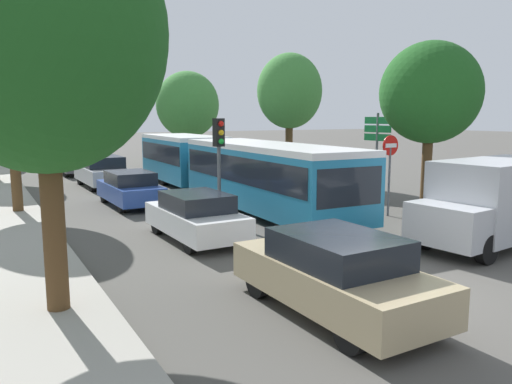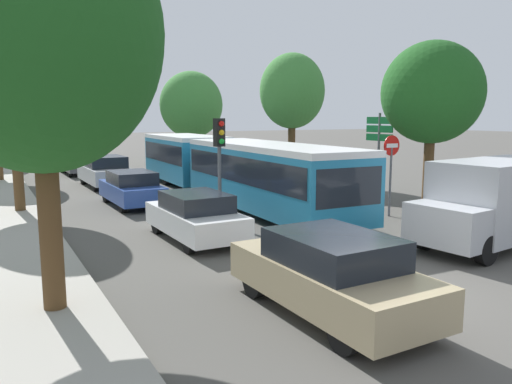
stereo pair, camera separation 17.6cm
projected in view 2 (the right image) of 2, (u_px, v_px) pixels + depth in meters
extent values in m
plane|color=#4F4C47|center=(389.00, 291.00, 10.01)|extent=(200.00, 200.00, 0.00)
cube|color=teal|center=(268.00, 178.00, 17.87)|extent=(2.81, 9.48, 2.03)
cube|color=black|center=(268.00, 167.00, 17.81)|extent=(2.82, 9.11, 0.89)
cube|color=silver|center=(268.00, 147.00, 17.70)|extent=(2.81, 9.48, 0.20)
cube|color=teal|center=(186.00, 159.00, 25.71)|extent=(2.72, 6.51, 2.03)
cube|color=black|center=(186.00, 152.00, 25.66)|extent=(2.73, 6.26, 0.89)
cube|color=silver|center=(185.00, 137.00, 25.55)|extent=(2.72, 6.51, 0.20)
cylinder|color=black|center=(213.00, 165.00, 22.44)|extent=(1.90, 1.05, 1.87)
cube|color=black|center=(349.00, 187.00, 13.72)|extent=(2.22, 0.17, 1.09)
cylinder|color=black|center=(343.00, 211.00, 15.81)|extent=(0.33, 1.00, 0.99)
cylinder|color=black|center=(285.00, 217.00, 14.86)|extent=(0.33, 1.00, 0.99)
cylinder|color=black|center=(256.00, 187.00, 21.11)|extent=(0.33, 1.00, 0.99)
cylinder|color=black|center=(210.00, 190.00, 20.16)|extent=(0.33, 1.00, 0.99)
cylinder|color=black|center=(205.00, 173.00, 26.31)|extent=(0.33, 1.00, 0.99)
cylinder|color=black|center=(166.00, 175.00, 25.36)|extent=(0.33, 1.00, 0.99)
cube|color=silver|center=(52.00, 143.00, 40.46)|extent=(3.45, 11.87, 2.04)
cube|color=black|center=(52.00, 139.00, 40.41)|extent=(3.43, 11.29, 0.86)
cube|color=#234C93|center=(52.00, 129.00, 40.30)|extent=(3.45, 11.87, 0.20)
cylinder|color=black|center=(37.00, 150.00, 43.61)|extent=(0.38, 1.04, 1.02)
cylinder|color=black|center=(64.00, 150.00, 44.51)|extent=(0.38, 1.04, 1.02)
cylinder|color=black|center=(40.00, 157.00, 36.98)|extent=(0.38, 1.04, 1.02)
cylinder|color=black|center=(71.00, 156.00, 37.87)|extent=(0.38, 1.04, 1.02)
cube|color=tan|center=(329.00, 281.00, 8.78)|extent=(1.84, 4.21, 0.68)
cube|color=black|center=(333.00, 249.00, 8.60)|extent=(1.67, 2.22, 0.52)
cylinder|color=black|center=(255.00, 281.00, 9.61)|extent=(0.23, 0.64, 0.64)
cylinder|color=black|center=(317.00, 269.00, 10.34)|extent=(0.23, 0.64, 0.64)
cylinder|color=black|center=(345.00, 333.00, 7.30)|extent=(0.23, 0.64, 0.64)
cylinder|color=black|center=(417.00, 313.00, 8.03)|extent=(0.23, 0.64, 0.64)
cube|color=white|center=(195.00, 220.00, 14.06)|extent=(1.71, 3.92, 0.63)
cube|color=black|center=(196.00, 201.00, 13.89)|extent=(1.55, 2.06, 0.48)
cylinder|color=black|center=(157.00, 224.00, 14.83)|extent=(0.21, 0.60, 0.59)
cylinder|color=black|center=(200.00, 219.00, 15.51)|extent=(0.21, 0.60, 0.59)
cylinder|color=black|center=(189.00, 242.00, 12.69)|extent=(0.21, 0.60, 0.59)
cylinder|color=black|center=(237.00, 236.00, 13.37)|extent=(0.21, 0.60, 0.59)
cube|color=#284799|center=(132.00, 192.00, 19.45)|extent=(1.72, 3.93, 0.63)
cube|color=black|center=(132.00, 178.00, 19.28)|extent=(1.56, 2.07, 0.48)
cylinder|color=black|center=(106.00, 195.00, 20.22)|extent=(0.21, 0.60, 0.60)
cylinder|color=black|center=(140.00, 193.00, 20.90)|extent=(0.21, 0.60, 0.60)
cylinder|color=black|center=(123.00, 205.00, 18.07)|extent=(0.21, 0.60, 0.60)
cylinder|color=black|center=(160.00, 201.00, 18.75)|extent=(0.21, 0.60, 0.60)
cube|color=#B7BABF|center=(105.00, 174.00, 24.73)|extent=(1.93, 4.42, 0.71)
cube|color=black|center=(105.00, 162.00, 24.54)|extent=(1.75, 2.33, 0.54)
cylinder|color=black|center=(83.00, 178.00, 25.60)|extent=(0.24, 0.67, 0.67)
cylinder|color=black|center=(114.00, 176.00, 26.36)|extent=(0.24, 0.67, 0.67)
cylinder|color=black|center=(95.00, 184.00, 23.18)|extent=(0.24, 0.67, 0.67)
cylinder|color=black|center=(129.00, 182.00, 23.95)|extent=(0.24, 0.67, 0.67)
cube|color=#47474C|center=(79.00, 164.00, 30.18)|extent=(1.94, 4.45, 0.72)
cube|color=black|center=(79.00, 153.00, 29.99)|extent=(1.76, 2.34, 0.55)
cylinder|color=black|center=(62.00, 167.00, 31.05)|extent=(0.24, 0.68, 0.67)
cylinder|color=black|center=(88.00, 166.00, 31.82)|extent=(0.24, 0.68, 0.67)
cylinder|color=black|center=(70.00, 171.00, 28.62)|extent=(0.24, 0.68, 0.67)
cylinder|color=black|center=(98.00, 170.00, 29.39)|extent=(0.24, 0.68, 0.67)
cube|color=#B7BABF|center=(502.00, 197.00, 13.42)|extent=(4.30, 2.46, 2.00)
cube|color=#B7BABF|center=(445.00, 226.00, 12.06)|extent=(1.11, 1.99, 1.00)
cylinder|color=black|center=(486.00, 250.00, 11.69)|extent=(0.74, 0.32, 0.72)
cylinder|color=black|center=(425.00, 236.00, 13.04)|extent=(0.74, 0.32, 0.72)
cylinder|color=black|center=(493.00, 221.00, 14.93)|extent=(0.74, 0.32, 0.72)
cylinder|color=#56595E|center=(220.00, 171.00, 16.20)|extent=(0.12, 0.12, 3.40)
cube|color=black|center=(219.00, 132.00, 16.01)|extent=(0.34, 0.27, 0.90)
sphere|color=red|center=(221.00, 124.00, 15.84)|extent=(0.18, 0.18, 0.18)
sphere|color=#EAAD14|center=(222.00, 133.00, 15.89)|extent=(0.18, 0.18, 0.18)
sphere|color=green|center=(222.00, 141.00, 15.93)|extent=(0.18, 0.18, 0.18)
cylinder|color=#56595E|center=(390.00, 182.00, 17.30)|extent=(0.08, 0.08, 2.40)
cylinder|color=red|center=(392.00, 146.00, 17.11)|extent=(0.70, 0.03, 0.70)
cube|color=white|center=(392.00, 146.00, 17.09)|extent=(0.50, 0.04, 0.14)
cylinder|color=#56595E|center=(378.00, 158.00, 20.25)|extent=(0.10, 0.10, 3.60)
cube|color=#197A38|center=(380.00, 120.00, 20.02)|extent=(0.15, 1.40, 0.28)
cube|color=#197A38|center=(379.00, 129.00, 20.08)|extent=(0.15, 1.40, 0.28)
cube|color=#197A38|center=(379.00, 137.00, 20.13)|extent=(0.15, 1.40, 0.28)
cylinder|color=#51381E|center=(50.00, 229.00, 8.55)|extent=(0.38, 0.38, 3.09)
ellipsoid|color=#1E561E|center=(38.00, 31.00, 8.05)|extent=(4.05, 4.05, 4.62)
cylinder|color=#51381E|center=(18.00, 173.00, 17.64)|extent=(0.36, 0.36, 2.93)
ellipsoid|color=#286623|center=(12.00, 86.00, 17.18)|extent=(3.38, 3.38, 4.17)
ellipsoid|color=#1E561E|center=(14.00, 105.00, 17.56)|extent=(2.03, 2.03, 2.29)
cylinder|color=#51381E|center=(428.00, 171.00, 18.27)|extent=(0.37, 0.37, 2.94)
ellipsoid|color=#1E561E|center=(432.00, 92.00, 17.84)|extent=(3.60, 3.60, 3.64)
ellipsoid|color=#286623|center=(429.00, 108.00, 18.43)|extent=(2.16, 2.16, 2.00)
cylinder|color=#51381E|center=(291.00, 151.00, 26.42)|extent=(0.39, 0.39, 3.31)
ellipsoid|color=#3D7F38|center=(292.00, 91.00, 25.95)|extent=(3.39, 3.39, 3.89)
cylinder|color=#51381E|center=(192.00, 147.00, 36.84)|extent=(0.26, 0.26, 2.50)
ellipsoid|color=#3D7F38|center=(191.00, 105.00, 36.38)|extent=(4.57, 4.57, 4.82)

